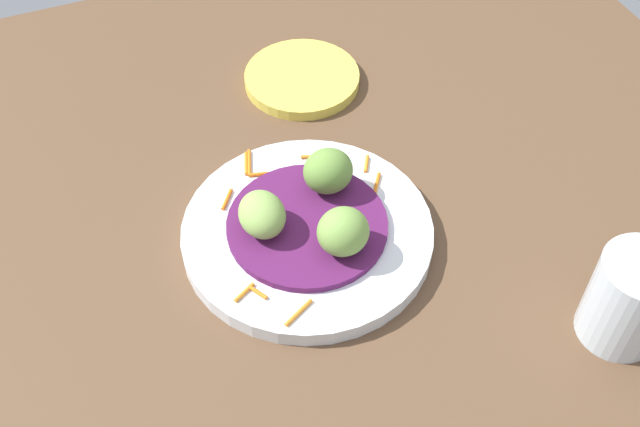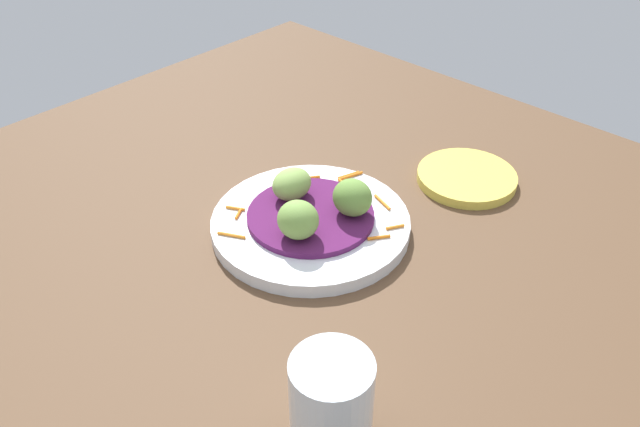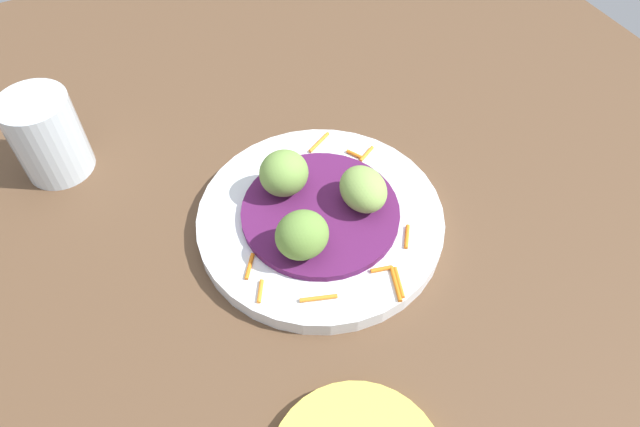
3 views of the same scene
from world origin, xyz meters
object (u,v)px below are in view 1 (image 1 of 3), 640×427
at_px(guac_scoop_left, 328,171).
at_px(water_glass, 630,299).
at_px(main_plate, 312,232).
at_px(guac_scoop_right, 345,235).
at_px(guac_scoop_center, 262,214).
at_px(side_plate_small, 302,78).

xyz_separation_m(guac_scoop_left, water_glass, (-0.24, -0.19, -0.00)).
relative_size(main_plate, guac_scoop_right, 4.99).
bearing_deg(guac_scoop_left, main_plate, 138.27).
distance_m(guac_scoop_left, guac_scoop_center, 0.08).
bearing_deg(main_plate, side_plate_small, -18.88).
xyz_separation_m(guac_scoop_center, guac_scoop_right, (-0.06, -0.06, 0.00)).
height_order(main_plate, guac_scoop_right, guac_scoop_right).
height_order(guac_scoop_left, side_plate_small, guac_scoop_left).
bearing_deg(guac_scoop_right, water_glass, -128.25).
height_order(guac_scoop_center, water_glass, water_glass).
bearing_deg(guac_scoop_left, guac_scoop_right, 168.27).
bearing_deg(side_plate_small, water_glass, -162.24).
distance_m(guac_scoop_left, guac_scoop_right, 0.08).
relative_size(main_plate, guac_scoop_center, 4.61).
distance_m(guac_scoop_left, water_glass, 0.31).
xyz_separation_m(main_plate, guac_scoop_left, (0.04, -0.03, 0.04)).
distance_m(guac_scoop_left, side_plate_small, 0.21).
height_order(guac_scoop_center, guac_scoop_right, guac_scoop_right).
height_order(guac_scoop_left, water_glass, water_glass).
xyz_separation_m(main_plate, side_plate_small, (0.23, -0.08, -0.00)).
relative_size(guac_scoop_left, guac_scoop_right, 1.01).
bearing_deg(side_plate_small, guac_scoop_right, 167.05).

